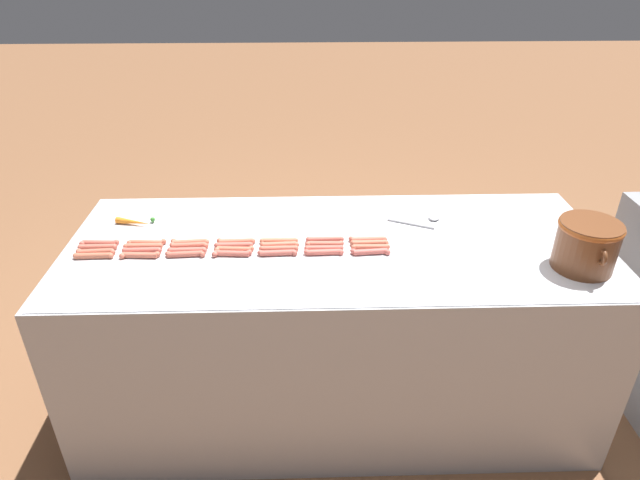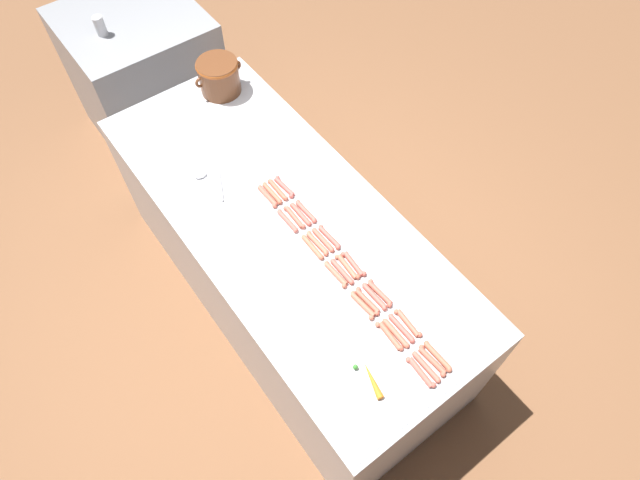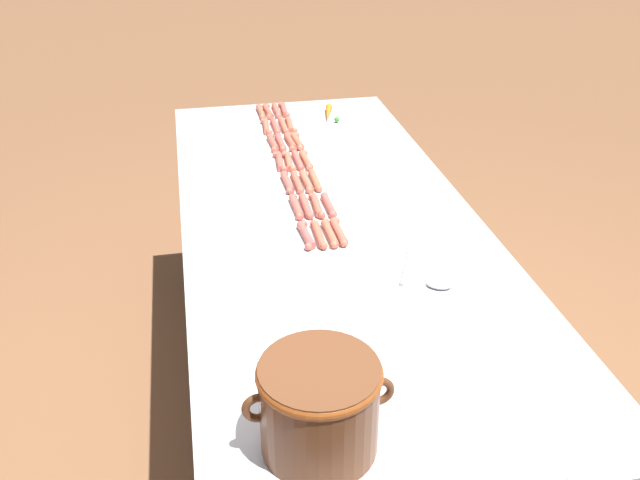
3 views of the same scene
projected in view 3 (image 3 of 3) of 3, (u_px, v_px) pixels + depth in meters
The scene contains 33 objects.
ground_plane at pixel (328, 423), 2.72m from camera, with size 20.00×20.00×0.00m, color brown.
griddle_counter at pixel (329, 329), 2.49m from camera, with size 0.96×2.34×0.92m.
hot_dog_0 at pixel (284, 110), 3.13m from camera, with size 0.03×0.17×0.03m.
hot_dog_1 at pixel (291, 125), 2.95m from camera, with size 0.03×0.17×0.03m.
hot_dog_2 at pixel (298, 141), 2.80m from camera, with size 0.04×0.17×0.03m.
hot_dog_3 at pixel (307, 160), 2.63m from camera, with size 0.03×0.17×0.03m.
hot_dog_4 at pixel (316, 180), 2.47m from camera, with size 0.03×0.17×0.03m.
hot_dog_5 at pixel (329, 205), 2.30m from camera, with size 0.03×0.17×0.03m.
hot_dog_6 at pixel (340, 232), 2.14m from camera, with size 0.03×0.17×0.03m.
hot_dog_7 at pixel (276, 110), 3.12m from camera, with size 0.03×0.17×0.03m.
hot_dog_8 at pixel (283, 125), 2.96m from camera, with size 0.03×0.17×0.03m.
hot_dog_9 at pixel (290, 142), 2.79m from camera, with size 0.03×0.17×0.03m.
hot_dog_10 at pixel (298, 160), 2.63m from camera, with size 0.03×0.17×0.03m.
hot_dog_11 at pixel (307, 181), 2.46m from camera, with size 0.03×0.17×0.03m.
hot_dog_12 at pixel (317, 205), 2.30m from camera, with size 0.03×0.17×0.03m.
hot_dog_13 at pixel (330, 233), 2.14m from camera, with size 0.03×0.17×0.03m.
hot_dog_14 at pixel (268, 111), 3.11m from camera, with size 0.04×0.17×0.03m.
hot_dog_15 at pixel (275, 126), 2.95m from camera, with size 0.03×0.17×0.03m.
hot_dog_16 at pixel (281, 142), 2.78m from camera, with size 0.03×0.17×0.03m.
hot_dog_17 at pixel (289, 161), 2.62m from camera, with size 0.03×0.17×0.03m.
hot_dog_18 at pixel (297, 182), 2.46m from camera, with size 0.03×0.17×0.03m.
hot_dog_19 at pixel (306, 206), 2.30m from camera, with size 0.03×0.17×0.03m.
hot_dog_20 at pixel (319, 234), 2.13m from camera, with size 0.03×0.17×0.03m.
hot_dog_21 at pixel (261, 112), 3.10m from camera, with size 0.03×0.17×0.03m.
hot_dog_22 at pixel (266, 127), 2.94m from camera, with size 0.03×0.17×0.03m.
hot_dog_23 at pixel (273, 143), 2.78m from camera, with size 0.03×0.17×0.03m.
hot_dog_24 at pixel (280, 162), 2.62m from camera, with size 0.04×0.17×0.03m.
hot_dog_25 at pixel (287, 182), 2.46m from camera, with size 0.03×0.17×0.03m.
hot_dog_26 at pixel (296, 207), 2.29m from camera, with size 0.03×0.17×0.03m.
hot_dog_27 at pixel (306, 235), 2.13m from camera, with size 0.04×0.17×0.03m.
bean_pot at pixel (319, 403), 1.35m from camera, with size 0.30×0.24×0.20m.
serving_spoon at pixel (428, 277), 1.93m from camera, with size 0.15×0.26×0.02m.
carrot at pixel (329, 114), 3.07m from camera, with size 0.07×0.18×0.03m.
Camera 3 is at (0.42, 1.96, 1.98)m, focal length 38.90 mm.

